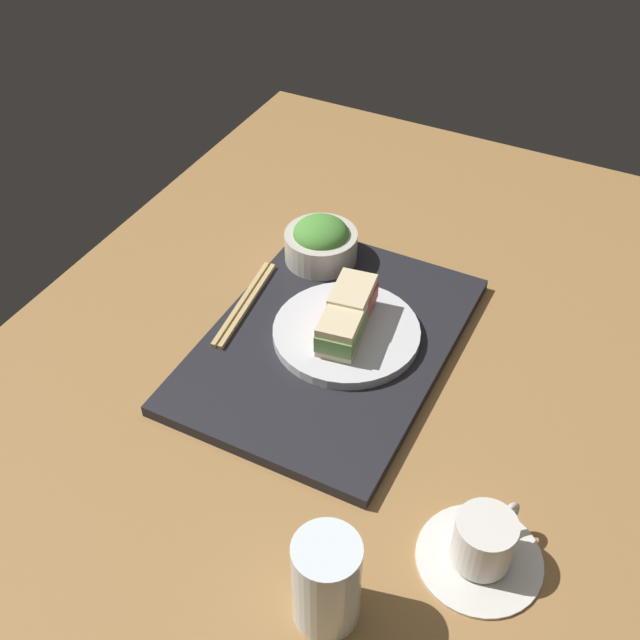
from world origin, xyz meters
TOP-DOWN VIEW (x-y plane):
  - ground_plane at (0.00, 0.00)cm, footprint 140.00×100.00cm
  - serving_tray at (-2.52, -4.41)cm, footprint 45.62×32.47cm
  - sandwich_plate at (-4.00, -2.41)cm, footprint 21.09×21.09cm
  - sandwich_near at (-6.79, -2.91)cm, footprint 8.63×6.67cm
  - sandwich_far at (-1.20, -1.90)cm, footprint 9.03×6.46cm
  - salad_bowl at (-18.56, -13.87)cm, footprint 11.55×11.55cm
  - chopsticks_pair at (-3.21, -18.86)cm, footprint 19.80×4.17cm
  - coffee_cup at (20.33, 25.88)cm, footprint 14.34×14.34cm
  - drinking_glass at (33.69, 13.22)cm, footprint 7.16×7.16cm

SIDE VIEW (x-z plane):
  - ground_plane at x=0.00cm, z-range -3.00..0.00cm
  - serving_tray at x=-2.52cm, z-range 0.00..1.79cm
  - chopsticks_pair at x=-3.21cm, z-range 1.79..2.49cm
  - sandwich_plate at x=-4.00cm, z-range 1.79..3.27cm
  - coffee_cup at x=20.33cm, z-range -0.71..6.45cm
  - salad_bowl at x=-18.56cm, z-range 1.47..8.75cm
  - sandwich_far at x=-1.20cm, z-range 3.27..8.25cm
  - sandwich_near at x=-6.79cm, z-range 3.27..8.69cm
  - drinking_glass at x=33.69cm, z-range 0.00..12.29cm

